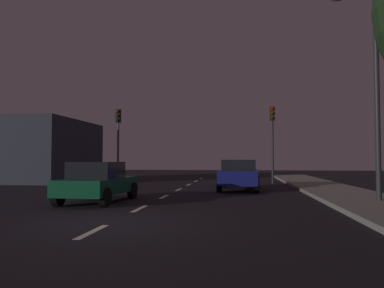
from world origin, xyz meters
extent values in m
plane|color=black|center=(0.00, 7.00, 0.00)|extent=(80.00, 80.00, 0.00)
cube|color=gray|center=(7.50, 7.00, 0.07)|extent=(3.00, 40.00, 0.15)
cube|color=silver|center=(0.00, -1.20, 0.00)|extent=(0.16, 1.60, 0.01)
cube|color=silver|center=(0.00, 2.60, 0.00)|extent=(0.16, 1.60, 0.01)
cube|color=silver|center=(0.00, 6.40, 0.00)|extent=(0.16, 1.60, 0.01)
cube|color=silver|center=(0.00, 10.20, 0.00)|extent=(0.16, 1.60, 0.01)
cube|color=silver|center=(0.00, 14.00, 0.00)|extent=(0.16, 1.60, 0.01)
cube|color=silver|center=(0.00, 17.80, 0.00)|extent=(0.16, 1.60, 0.01)
cube|color=silver|center=(0.00, 21.60, 0.00)|extent=(0.16, 1.60, 0.01)
cylinder|color=#4C4C51|center=(-5.01, 15.52, 2.47)|extent=(0.14, 0.14, 4.93)
cube|color=black|center=(-5.01, 15.52, 4.48)|extent=(0.32, 0.24, 0.90)
sphere|color=red|center=(-5.01, 15.36, 4.78)|extent=(0.20, 0.20, 0.20)
sphere|color=#3F2D0C|center=(-5.01, 15.36, 4.48)|extent=(0.20, 0.20, 0.20)
sphere|color=#0C3319|center=(-5.01, 15.36, 4.18)|extent=(0.20, 0.20, 0.20)
cylinder|color=#2D2D30|center=(5.19, 15.52, 2.47)|extent=(0.14, 0.14, 4.94)
cube|color=#382D0C|center=(5.19, 15.52, 4.49)|extent=(0.32, 0.24, 0.90)
sphere|color=red|center=(5.19, 15.36, 4.79)|extent=(0.20, 0.20, 0.20)
sphere|color=#3F2D0C|center=(5.19, 15.36, 4.49)|extent=(0.20, 0.20, 0.20)
sphere|color=#0C3319|center=(5.19, 15.36, 4.19)|extent=(0.20, 0.20, 0.20)
cube|color=navy|center=(3.09, 10.31, 0.66)|extent=(2.05, 4.19, 0.69)
cube|color=black|center=(3.08, 10.10, 1.27)|extent=(1.72, 1.92, 0.52)
cylinder|color=black|center=(2.29, 11.85, 0.32)|extent=(0.25, 0.65, 0.64)
cylinder|color=black|center=(4.03, 11.77, 0.32)|extent=(0.25, 0.65, 0.64)
cylinder|color=black|center=(2.15, 8.84, 0.32)|extent=(0.25, 0.65, 0.64)
cylinder|color=black|center=(3.89, 8.76, 0.32)|extent=(0.25, 0.65, 0.64)
cube|color=#0F4C2D|center=(-1.95, 4.17, 0.60)|extent=(1.87, 3.94, 0.55)
cube|color=black|center=(-1.96, 3.98, 1.16)|extent=(1.59, 1.80, 0.58)
cylinder|color=black|center=(-2.71, 5.59, 0.32)|extent=(0.24, 0.65, 0.64)
cylinder|color=black|center=(-1.10, 5.54, 0.32)|extent=(0.24, 0.65, 0.64)
cylinder|color=black|center=(-2.81, 2.81, 0.32)|extent=(0.24, 0.65, 0.64)
cylinder|color=black|center=(-1.19, 2.75, 0.32)|extent=(0.24, 0.65, 0.64)
cylinder|color=#2D2D30|center=(7.80, 4.62, 3.72)|extent=(0.18, 0.18, 7.43)
cube|color=#333847|center=(-10.52, 16.39, 2.15)|extent=(5.05, 8.43, 4.30)
camera|label=1|loc=(3.11, -8.90, 1.53)|focal=35.20mm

